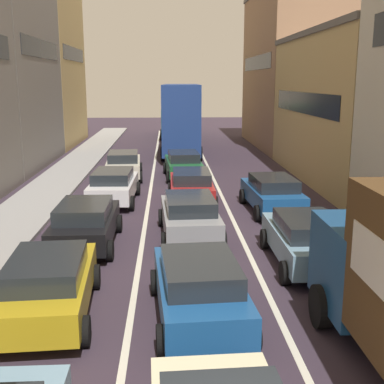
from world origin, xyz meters
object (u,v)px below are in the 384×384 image
(hatchback_centre_lane_third, at_px, (190,215))
(sedan_left_lane_third, at_px, (85,223))
(coupe_centre_lane_fourth, at_px, (191,186))
(sedan_left_lane_fifth, at_px, (124,164))
(bus_far_queue_secondary, at_px, (176,118))
(sedan_left_lane_fourth, at_px, (113,185))
(sedan_right_lane_behind_truck, at_px, (306,239))
(wagon_right_lane_far, at_px, (272,193))
(sedan_centre_lane_fifth, at_px, (183,164))
(bus_mid_queue_primary, at_px, (181,116))
(wagon_left_lane_second, at_px, (48,284))
(sedan_centre_lane_second, at_px, (199,287))

(hatchback_centre_lane_third, height_order, sedan_left_lane_third, same)
(sedan_left_lane_third, bearing_deg, coupe_centre_lane_fourth, -33.32)
(sedan_left_lane_fifth, relative_size, bus_far_queue_secondary, 0.42)
(bus_far_queue_secondary, bearing_deg, coupe_centre_lane_fourth, -178.47)
(sedan_left_lane_fourth, height_order, bus_far_queue_secondary, bus_far_queue_secondary)
(coupe_centre_lane_fourth, relative_size, sedan_right_lane_behind_truck, 1.00)
(coupe_centre_lane_fourth, xyz_separation_m, wagon_right_lane_far, (3.27, -1.57, 0.00))
(sedan_right_lane_behind_truck, bearing_deg, sedan_centre_lane_fifth, 13.33)
(hatchback_centre_lane_third, distance_m, sedan_right_lane_behind_truck, 4.31)
(sedan_centre_lane_fifth, xyz_separation_m, bus_far_queue_secondary, (-0.07, 21.21, 0.96))
(sedan_left_lane_fourth, distance_m, wagon_right_lane_far, 6.95)
(sedan_left_lane_third, xyz_separation_m, bus_mid_queue_primary, (3.71, 20.75, 2.03))
(hatchback_centre_lane_third, bearing_deg, wagon_left_lane_second, 146.37)
(sedan_left_lane_fifth, height_order, bus_far_queue_secondary, bus_far_queue_secondary)
(sedan_left_lane_third, distance_m, sedan_left_lane_fifth, 11.67)
(sedan_left_lane_fourth, relative_size, bus_far_queue_secondary, 0.41)
(sedan_left_lane_third, bearing_deg, bus_far_queue_secondary, -6.12)
(wagon_left_lane_second, relative_size, bus_mid_queue_primary, 0.42)
(sedan_left_lane_third, relative_size, sedan_left_lane_fifth, 0.98)
(coupe_centre_lane_fourth, distance_m, bus_mid_queue_primary, 15.22)
(hatchback_centre_lane_third, bearing_deg, sedan_left_lane_fifth, 13.61)
(wagon_right_lane_far, bearing_deg, coupe_centre_lane_fourth, 61.49)
(wagon_left_lane_second, distance_m, coupe_centre_lane_fourth, 11.34)
(sedan_left_lane_third, relative_size, bus_mid_queue_primary, 0.41)
(wagon_left_lane_second, bearing_deg, wagon_right_lane_far, -41.15)
(sedan_right_lane_behind_truck, bearing_deg, sedan_left_lane_fourth, 39.13)
(sedan_centre_lane_fifth, bearing_deg, coupe_centre_lane_fourth, 178.07)
(sedan_centre_lane_second, bearing_deg, wagon_right_lane_far, -24.88)
(sedan_left_lane_fifth, height_order, bus_mid_queue_primary, bus_mid_queue_primary)
(sedan_centre_lane_fifth, height_order, sedan_left_lane_fifth, same)
(sedan_left_lane_fifth, relative_size, bus_mid_queue_primary, 0.42)
(sedan_centre_lane_fifth, bearing_deg, sedan_left_lane_third, 159.44)
(sedan_right_lane_behind_truck, bearing_deg, bus_mid_queue_primary, 7.76)
(bus_mid_queue_primary, bearing_deg, wagon_left_lane_second, 173.36)
(sedan_centre_lane_fifth, xyz_separation_m, sedan_right_lane_behind_truck, (3.17, -13.62, 0.00))
(sedan_centre_lane_fifth, relative_size, sedan_left_lane_fifth, 1.00)
(wagon_left_lane_second, relative_size, sedan_left_lane_third, 1.02)
(sedan_left_lane_third, height_order, bus_mid_queue_primary, bus_mid_queue_primary)
(hatchback_centre_lane_third, relative_size, bus_mid_queue_primary, 0.41)
(sedan_left_lane_fourth, relative_size, sedan_left_lane_fifth, 0.99)
(sedan_centre_lane_second, xyz_separation_m, wagon_right_lane_far, (3.61, 9.45, 0.00))
(coupe_centre_lane_fourth, xyz_separation_m, sedan_left_lane_fifth, (-3.48, 6.00, 0.00))
(sedan_centre_lane_fifth, distance_m, sedan_left_lane_fifth, 3.31)
(wagon_left_lane_second, relative_size, sedan_centre_lane_fifth, 1.00)
(sedan_centre_lane_second, xyz_separation_m, sedan_right_lane_behind_truck, (3.34, 3.33, 0.00))
(hatchback_centre_lane_third, height_order, coupe_centre_lane_fourth, same)
(sedan_left_lane_fourth, height_order, sedan_centre_lane_fifth, same)
(sedan_left_lane_fourth, height_order, sedan_right_lane_behind_truck, same)
(wagon_left_lane_second, bearing_deg, bus_far_queue_secondary, -8.88)
(sedan_centre_lane_second, xyz_separation_m, hatchback_centre_lane_third, (0.06, 6.11, 0.00))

